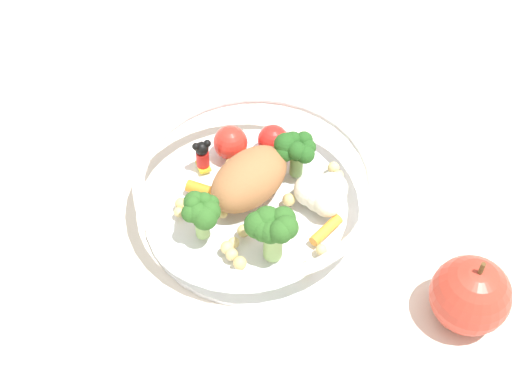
% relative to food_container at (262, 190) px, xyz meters
% --- Properties ---
extents(ground_plane, '(2.40, 2.40, 0.00)m').
position_rel_food_container_xyz_m(ground_plane, '(-0.01, 0.00, -0.03)').
color(ground_plane, silver).
extents(food_container, '(0.22, 0.22, 0.07)m').
position_rel_food_container_xyz_m(food_container, '(0.00, 0.00, 0.00)').
color(food_container, white).
rests_on(food_container, ground_plane).
extents(loose_apple, '(0.06, 0.06, 0.08)m').
position_rel_food_container_xyz_m(loose_apple, '(-0.19, 0.06, 0.00)').
color(loose_apple, '#BC3828').
rests_on(loose_apple, ground_plane).
extents(folded_napkin, '(0.15, 0.16, 0.01)m').
position_rel_food_container_xyz_m(folded_napkin, '(0.19, -0.16, -0.03)').
color(folded_napkin, white).
rests_on(folded_napkin, ground_plane).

